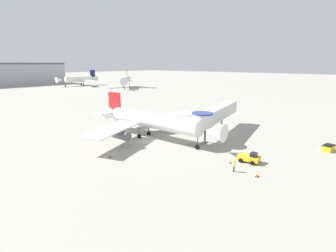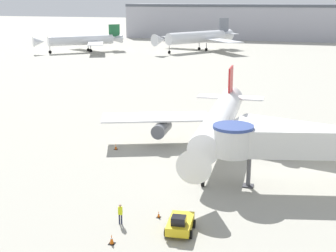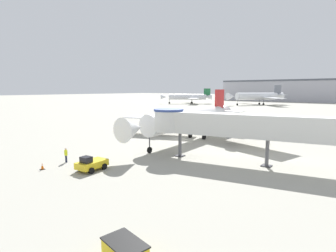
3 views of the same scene
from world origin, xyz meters
name	(u,v)px [view 1 (image 1 of 3)]	position (x,y,z in m)	size (l,w,h in m)	color
ground_plane	(150,140)	(0.00, 0.00, 0.00)	(800.00, 800.00, 0.00)	#9E9B8E
main_airplane	(150,121)	(1.19, 0.90, 3.87)	(32.57, 31.42, 9.11)	white
jet_bridge	(216,114)	(12.62, -8.04, 4.79)	(23.40, 8.37, 6.48)	silver
pushback_tug_yellow	(249,158)	(2.08, -21.03, 0.76)	(2.50, 3.60, 1.74)	yellow
service_container_yellow	(329,148)	(17.09, -29.46, 0.57)	(2.80, 1.99, 1.13)	yellow
traffic_cone_apron_front	(257,174)	(-2.56, -24.41, 0.39)	(0.49, 0.49, 0.80)	black
traffic_cone_port_wing	(111,155)	(-11.54, -2.20, 0.35)	(0.44, 0.44, 0.73)	black
traffic_cone_near_nose	(230,162)	(-0.42, -18.97, 0.28)	(0.36, 0.36, 0.60)	black
ground_crew_marshaller	(234,165)	(-3.18, -21.08, 1.06)	(0.38, 0.26, 1.84)	#1E2338
background_jet_navy_tail	(80,79)	(61.95, 134.19, 4.82)	(29.88, 33.61, 11.00)	white
background_jet_gold_tail	(126,80)	(72.88, 96.30, 5.25)	(26.91, 26.98, 12.04)	silver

